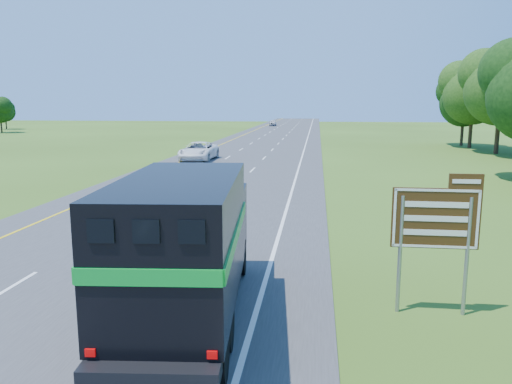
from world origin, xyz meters
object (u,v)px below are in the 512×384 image
exit_sign (437,224)px  far_car (273,123)px  white_suv (199,151)px  horse_truck (186,243)px

exit_sign → far_car: bearing=97.5°
white_suv → far_car: bearing=90.6°
horse_truck → far_car: size_ratio=2.01×
far_car → exit_sign: bearing=-85.6°
white_suv → horse_truck: bearing=-76.1°
exit_sign → horse_truck: bearing=-169.2°
white_suv → far_car: 74.11m
horse_truck → far_car: horse_truck is taller
horse_truck → white_suv: size_ratio=1.37×
horse_truck → exit_sign: horse_truck is taller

